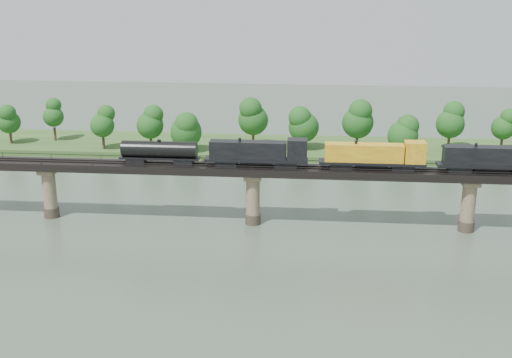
{
  "coord_description": "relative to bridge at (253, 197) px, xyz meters",
  "views": [
    {
      "loc": [
        11.17,
        -84.62,
        45.18
      ],
      "look_at": [
        0.58,
        30.0,
        9.0
      ],
      "focal_mm": 45.0,
      "sensor_mm": 36.0,
      "label": 1
    }
  ],
  "objects": [
    {
      "name": "ground",
      "position": [
        0.0,
        -30.0,
        -5.46
      ],
      "size": [
        400.0,
        400.0,
        0.0
      ],
      "primitive_type": "plane",
      "color": "#394939",
      "rests_on": "ground"
    },
    {
      "name": "far_bank",
      "position": [
        0.0,
        55.0,
        -4.66
      ],
      "size": [
        300.0,
        24.0,
        1.6
      ],
      "primitive_type": "cube",
      "color": "#2E5020",
      "rests_on": "ground"
    },
    {
      "name": "bridge",
      "position": [
        0.0,
        0.0,
        0.0
      ],
      "size": [
        236.0,
        30.0,
        11.5
      ],
      "color": "#473A2D",
      "rests_on": "ground"
    },
    {
      "name": "bridge_superstructure",
      "position": [
        0.0,
        0.0,
        6.33
      ],
      "size": [
        220.0,
        4.9,
        0.75
      ],
      "color": "black",
      "rests_on": "bridge"
    },
    {
      "name": "far_treeline",
      "position": [
        -8.21,
        50.52,
        3.37
      ],
      "size": [
        289.06,
        17.54,
        13.6
      ],
      "color": "#382619",
      "rests_on": "far_bank"
    },
    {
      "name": "freight_train",
      "position": [
        15.01,
        -0.0,
        8.61
      ],
      "size": [
        78.31,
        3.05,
        5.39
      ],
      "color": "black",
      "rests_on": "bridge"
    }
  ]
}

